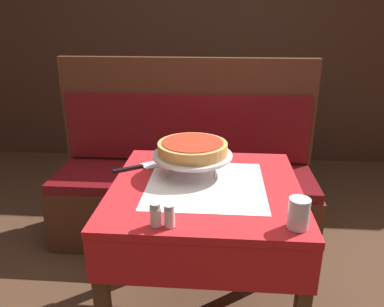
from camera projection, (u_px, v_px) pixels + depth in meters
The scene contains 11 objects.
dining_table_front at pixel (205, 210), 1.60m from camera, with size 0.78×0.78×0.76m.
dining_table_rear at pixel (239, 110), 3.21m from camera, with size 0.67×0.67×0.75m.
booth_bench at pixel (184, 190), 2.47m from camera, with size 1.67×0.52×1.16m.
back_wall_panel at pixel (217, 38), 3.53m from camera, with size 6.00×0.04×2.40m, color #3D2319.
pizza_pan_stand at pixel (193, 156), 1.64m from camera, with size 0.35×0.35×0.09m.
deep_dish_pizza at pixel (193, 148), 1.63m from camera, with size 0.30×0.30×0.05m.
pizza_server at pixel (139, 167), 1.72m from camera, with size 0.22×0.17×0.01m.
water_glass_near at pixel (299, 213), 1.23m from camera, with size 0.07×0.07×0.11m.
salt_shaker at pixel (155, 215), 1.24m from camera, with size 0.04×0.04×0.08m.
pepper_shaker at pixel (169, 216), 1.24m from camera, with size 0.04×0.04×0.08m.
condiment_caddy at pixel (241, 93), 3.13m from camera, with size 0.13×0.13×0.15m.
Camera 1 is at (0.05, -1.41, 1.43)m, focal length 35.00 mm.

